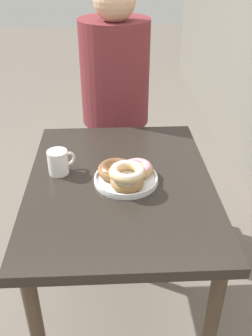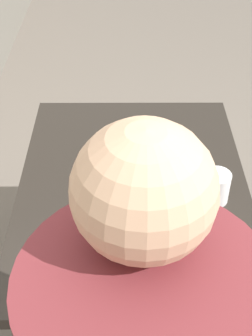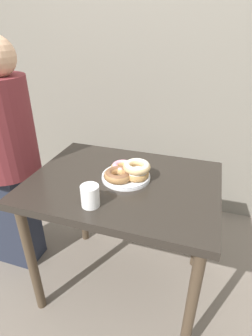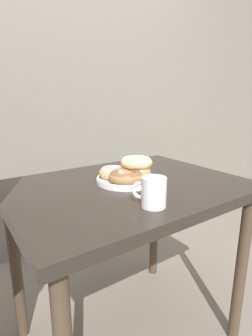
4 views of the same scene
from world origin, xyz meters
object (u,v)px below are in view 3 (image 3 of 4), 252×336
object	(u,v)px
dining_table	(123,197)
donut_plate	(128,172)
coffee_mug	(90,195)
person_figure	(4,158)

from	to	relation	value
dining_table	donut_plate	xyz separation A→B (m)	(0.02, 0.02, 0.14)
coffee_mug	person_figure	bearing A→B (deg)	160.05
donut_plate	person_figure	xyz separation A→B (m)	(-0.74, -0.02, -0.03)
donut_plate	person_figure	bearing A→B (deg)	-178.16
donut_plate	coffee_mug	bearing A→B (deg)	-108.02
donut_plate	person_figure	distance (m)	0.74
dining_table	donut_plate	world-z (taller)	donut_plate
dining_table	coffee_mug	size ratio (longest dim) A/B	8.83
donut_plate	coffee_mug	distance (m)	0.27
dining_table	donut_plate	bearing A→B (deg)	54.13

